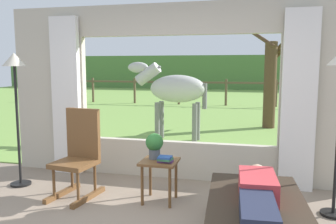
% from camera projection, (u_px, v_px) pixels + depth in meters
% --- Properties ---
extents(back_wall_with_window, '(5.20, 0.12, 2.55)m').
position_uv_depth(back_wall_with_window, '(175.00, 95.00, 5.14)').
color(back_wall_with_window, '#BCB29E').
rests_on(back_wall_with_window, ground_plane).
extents(curtain_panel_left, '(0.44, 0.10, 2.40)m').
position_uv_depth(curtain_panel_left, '(66.00, 96.00, 5.40)').
color(curtain_panel_left, silver).
rests_on(curtain_panel_left, ground_plane).
extents(curtain_panel_right, '(0.44, 0.10, 2.40)m').
position_uv_depth(curtain_panel_right, '(299.00, 102.00, 4.61)').
color(curtain_panel_right, silver).
rests_on(curtain_panel_right, ground_plane).
extents(outdoor_pasture_lawn, '(36.00, 21.68, 0.02)m').
position_uv_depth(outdoor_pasture_lawn, '(228.00, 103.00, 15.80)').
color(outdoor_pasture_lawn, '#759E47').
rests_on(outdoor_pasture_lawn, ground_plane).
extents(distant_hill_ridge, '(36.00, 2.00, 2.40)m').
position_uv_depth(distant_hill_ridge, '(238.00, 72.00, 25.12)').
color(distant_hill_ridge, '#4E783C').
rests_on(distant_hill_ridge, ground_plane).
extents(recliner_sofa, '(1.00, 1.75, 0.42)m').
position_uv_depth(recliner_sofa, '(256.00, 224.00, 3.25)').
color(recliner_sofa, black).
rests_on(recliner_sofa, ground_plane).
extents(reclining_person, '(0.38, 1.44, 0.22)m').
position_uv_depth(reclining_person, '(258.00, 194.00, 3.16)').
color(reclining_person, '#B23338').
rests_on(reclining_person, recliner_sofa).
extents(rocking_chair, '(0.55, 0.74, 1.12)m').
position_uv_depth(rocking_chair, '(79.00, 154.00, 4.51)').
color(rocking_chair, brown).
rests_on(rocking_chair, ground_plane).
extents(side_table, '(0.44, 0.44, 0.52)m').
position_uv_depth(side_table, '(160.00, 168.00, 4.30)').
color(side_table, brown).
rests_on(side_table, ground_plane).
extents(potted_plant, '(0.22, 0.22, 0.32)m').
position_uv_depth(potted_plant, '(154.00, 144.00, 4.34)').
color(potted_plant, '#4C5156').
rests_on(potted_plant, side_table).
extents(book_stack, '(0.19, 0.17, 0.07)m').
position_uv_depth(book_stack, '(165.00, 159.00, 4.20)').
color(book_stack, '#59336B').
rests_on(book_stack, side_table).
extents(floor_lamp_left, '(0.32, 0.32, 1.84)m').
position_uv_depth(floor_lamp_left, '(15.00, 79.00, 4.76)').
color(floor_lamp_left, black).
rests_on(floor_lamp_left, ground_plane).
extents(horse, '(1.82, 0.62, 1.73)m').
position_uv_depth(horse, '(174.00, 89.00, 7.70)').
color(horse, '#B2B2AD').
rests_on(horse, outdoor_pasture_lawn).
extents(pasture_tree, '(1.58, 1.62, 2.76)m').
position_uv_depth(pasture_tree, '(271.00, 79.00, 9.28)').
color(pasture_tree, '#4C3823').
rests_on(pasture_tree, outdoor_pasture_lawn).
extents(pasture_fence_line, '(16.10, 0.10, 1.10)m').
position_uv_depth(pasture_fence_line, '(226.00, 88.00, 14.57)').
color(pasture_fence_line, brown).
rests_on(pasture_fence_line, outdoor_pasture_lawn).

